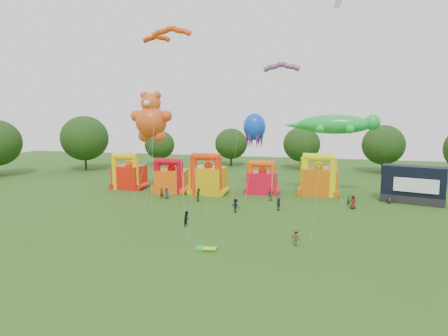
% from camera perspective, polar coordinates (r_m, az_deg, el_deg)
% --- Properties ---
extents(ground, '(160.00, 160.00, 0.00)m').
position_cam_1_polar(ground, '(38.55, -6.18, -11.76)').
color(ground, '#2A5217').
rests_on(ground, ground).
extents(tree_ring, '(126.64, 128.78, 12.07)m').
position_cam_1_polar(tree_ring, '(37.90, -7.73, -2.32)').
color(tree_ring, '#352314').
rests_on(tree_ring, ground).
extents(bouncy_castle_0, '(5.23, 4.38, 6.15)m').
position_cam_1_polar(bouncy_castle_0, '(69.67, -13.47, -0.96)').
color(bouncy_castle_0, red).
rests_on(bouncy_castle_0, ground).
extents(bouncy_castle_1, '(5.38, 4.53, 5.68)m').
position_cam_1_polar(bouncy_castle_1, '(65.49, -7.55, -1.53)').
color(bouncy_castle_1, '#FF5E0D').
rests_on(bouncy_castle_1, ground).
extents(bouncy_castle_2, '(5.47, 4.56, 6.68)m').
position_cam_1_polar(bouncy_castle_2, '(63.24, -2.30, -1.47)').
color(bouncy_castle_2, gold).
rests_on(bouncy_castle_2, ground).
extents(bouncy_castle_3, '(4.57, 3.68, 5.43)m').
position_cam_1_polar(bouncy_castle_3, '(64.02, 5.47, -1.80)').
color(bouncy_castle_3, red).
rests_on(bouncy_castle_3, ground).
extents(bouncy_castle_4, '(5.90, 4.95, 6.70)m').
position_cam_1_polar(bouncy_castle_4, '(64.39, 13.31, -1.51)').
color(bouncy_castle_4, '#D3600B').
rests_on(bouncy_castle_4, ground).
extents(stage_trailer, '(8.95, 5.36, 5.35)m').
position_cam_1_polar(stage_trailer, '(63.40, 25.43, -2.20)').
color(stage_trailer, black).
rests_on(stage_trailer, ground).
extents(teddy_bear_kite, '(7.04, 8.33, 16.32)m').
position_cam_1_polar(teddy_bear_kite, '(65.27, -10.52, 5.83)').
color(teddy_bear_kite, '#DB4D18').
rests_on(teddy_bear_kite, ground).
extents(gecko_kite, '(14.50, 8.52, 12.71)m').
position_cam_1_polar(gecko_kite, '(62.72, 15.68, 3.87)').
color(gecko_kite, green).
rests_on(gecko_kite, ground).
extents(octopus_kite, '(3.75, 11.25, 12.83)m').
position_cam_1_polar(octopus_kite, '(66.20, 4.18, 3.85)').
color(octopus_kite, blue).
rests_on(octopus_kite, ground).
extents(parafoil_kites, '(22.20, 13.49, 24.73)m').
position_cam_1_polar(parafoil_kites, '(50.20, -5.83, 6.66)').
color(parafoil_kites, '#E7420A').
rests_on(parafoil_kites, ground).
extents(diamond_kites, '(25.31, 19.69, 43.89)m').
position_cam_1_polar(diamond_kites, '(49.66, -0.06, 12.84)').
color(diamond_kites, '#E14C0A').
rests_on(diamond_kites, ground).
extents(folded_kite_bundle, '(2.11, 1.29, 0.31)m').
position_cam_1_polar(folded_kite_bundle, '(38.64, -2.50, -11.45)').
color(folded_kite_bundle, green).
rests_on(folded_kite_bundle, ground).
extents(spectator_0, '(0.82, 0.54, 1.67)m').
position_cam_1_polar(spectator_0, '(60.88, -8.21, -3.55)').
color(spectator_0, '#2A2F46').
rests_on(spectator_0, ground).
extents(spectator_1, '(0.63, 0.71, 1.62)m').
position_cam_1_polar(spectator_1, '(60.90, -8.90, -3.59)').
color(spectator_1, '#4C1B15').
rests_on(spectator_1, ground).
extents(spectator_2, '(0.89, 1.05, 1.92)m').
position_cam_1_polar(spectator_2, '(58.56, -3.61, -3.83)').
color(spectator_2, '#183D1E').
rests_on(spectator_2, ground).
extents(spectator_3, '(1.35, 1.04, 1.84)m').
position_cam_1_polar(spectator_3, '(51.97, 1.66, -5.41)').
color(spectator_3, black).
rests_on(spectator_3, ground).
extents(spectator_4, '(1.06, 1.15, 1.89)m').
position_cam_1_polar(spectator_4, '(58.93, 6.69, -3.81)').
color(spectator_4, '#44371B').
rests_on(spectator_4, ground).
extents(spectator_5, '(0.77, 1.66, 1.73)m').
position_cam_1_polar(spectator_5, '(53.75, 7.79, -5.08)').
color(spectator_5, '#27263F').
rests_on(spectator_5, ground).
extents(spectator_6, '(1.09, 0.90, 1.92)m').
position_cam_1_polar(spectator_6, '(56.58, 17.95, -4.64)').
color(spectator_6, '#53171A').
rests_on(spectator_6, ground).
extents(spectator_7, '(0.67, 0.57, 1.56)m').
position_cam_1_polar(spectator_7, '(58.10, 17.38, -4.47)').
color(spectator_7, '#194027').
rests_on(spectator_7, ground).
extents(spectator_8, '(0.76, 0.92, 1.74)m').
position_cam_1_polar(spectator_8, '(46.31, -5.32, -7.19)').
color(spectator_8, black).
rests_on(spectator_8, ground).
extents(spectator_9, '(1.28, 1.08, 1.72)m').
position_cam_1_polar(spectator_9, '(40.17, 10.25, -9.71)').
color(spectator_9, '#433E1A').
rests_on(spectator_9, ground).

